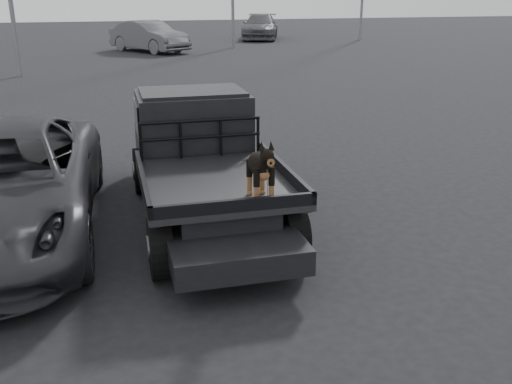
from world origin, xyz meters
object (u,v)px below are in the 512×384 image
object	(u,v)px
flatbed_ute	(205,190)
distant_car_a	(149,36)
dog	(260,170)
distant_car_b	(260,27)

from	to	relation	value
flatbed_ute	distant_car_a	distance (m)	24.84
dog	distant_car_b	world-z (taller)	dog
flatbed_ute	distant_car_b	distance (m)	32.86
flatbed_ute	distant_car_b	xyz separation A→B (m)	(9.30, 31.52, 0.36)
flatbed_ute	distant_car_a	bearing A→B (deg)	87.33
distant_car_a	distant_car_b	size ratio (longest dim) A/B	0.89
flatbed_ute	dog	world-z (taller)	dog
dog	distant_car_a	bearing A→B (deg)	88.33
dog	distant_car_a	size ratio (longest dim) A/B	0.15
distant_car_a	dog	bearing A→B (deg)	-125.37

